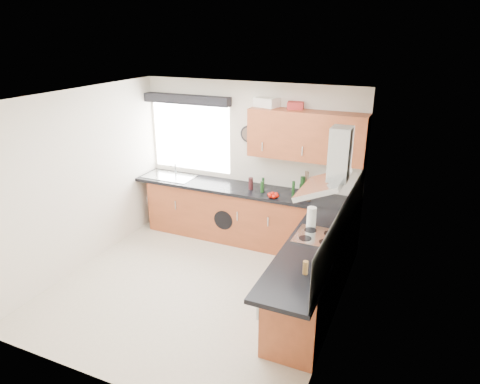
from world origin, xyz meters
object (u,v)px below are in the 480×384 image
at_px(washing_machine, 231,213).
at_px(oven, 315,272).
at_px(upper_cabinets, 307,136).
at_px(extractor_hood, 332,169).

bearing_deg(washing_machine, oven, -35.97).
xyz_separation_m(oven, upper_cabinets, (-0.55, 1.32, 1.38)).
bearing_deg(extractor_hood, washing_machine, 145.83).
height_order(oven, extractor_hood, extractor_hood).
distance_m(oven, extractor_hood, 1.35).
xyz_separation_m(oven, washing_machine, (-1.70, 1.22, 0.01)).
bearing_deg(upper_cabinets, oven, -67.46).
height_order(oven, upper_cabinets, upper_cabinets).
height_order(extractor_hood, upper_cabinets, upper_cabinets).
bearing_deg(upper_cabinets, extractor_hood, -63.87).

